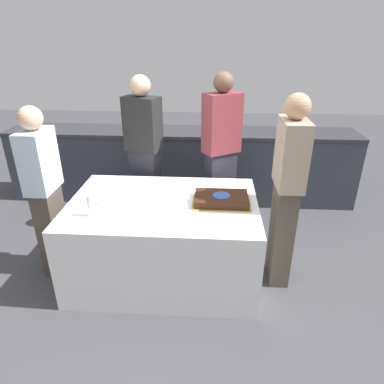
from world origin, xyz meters
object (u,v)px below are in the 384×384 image
(wine_glass, at_px, (90,203))
(person_cutting_cake, at_px, (221,156))
(plate_stack, at_px, (106,196))
(cake, at_px, (221,199))
(person_seated_right, at_px, (286,192))
(person_standing_back, at_px, (144,155))
(person_seated_left, at_px, (45,192))

(wine_glass, distance_m, person_cutting_cake, 1.46)
(plate_stack, distance_m, wine_glass, 0.30)
(cake, xyz_separation_m, wine_glass, (-1.02, -0.30, 0.08))
(person_seated_right, bearing_deg, wine_glass, -79.86)
(person_seated_right, height_order, person_standing_back, person_standing_back)
(plate_stack, height_order, person_seated_left, person_seated_left)
(cake, distance_m, person_seated_left, 1.52)
(wine_glass, distance_m, person_standing_back, 1.07)
(wine_glass, height_order, person_seated_left, person_seated_left)
(person_standing_back, bearing_deg, person_cutting_cake, -158.73)
(person_standing_back, bearing_deg, person_seated_left, 68.14)
(wine_glass, distance_m, person_seated_right, 1.57)
(person_seated_left, distance_m, person_seated_right, 2.04)
(cake, height_order, person_seated_right, person_seated_right)
(plate_stack, distance_m, person_seated_right, 1.52)
(person_seated_left, bearing_deg, person_seated_right, -90.00)
(wine_glass, bearing_deg, person_cutting_cake, 45.87)
(person_seated_left, relative_size, person_standing_back, 0.91)
(plate_stack, relative_size, person_seated_left, 0.15)
(person_cutting_cake, height_order, person_standing_back, person_cutting_cake)
(cake, bearing_deg, wine_glass, -163.59)
(person_seated_right, bearing_deg, plate_stack, -90.31)
(cake, relative_size, person_cutting_cake, 0.29)
(person_seated_left, bearing_deg, plate_stack, -89.12)
(person_cutting_cake, height_order, person_seated_left, person_cutting_cake)
(person_standing_back, bearing_deg, person_seated_right, 171.03)
(plate_stack, relative_size, wine_glass, 1.31)
(plate_stack, bearing_deg, person_standing_back, 75.64)
(person_cutting_cake, relative_size, person_standing_back, 1.02)
(plate_stack, distance_m, person_standing_back, 0.79)
(cake, height_order, person_cutting_cake, person_cutting_cake)
(person_seated_left, bearing_deg, cake, -89.14)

